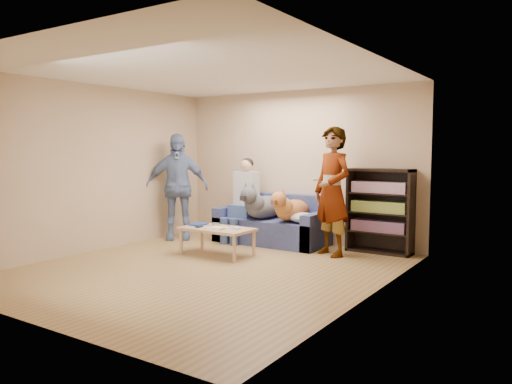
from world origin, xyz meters
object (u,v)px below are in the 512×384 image
Objects in this scene: dog_gray at (262,205)px; coffee_table at (217,231)px; notebook_blue at (199,224)px; person_seated at (243,197)px; person_standing_right at (332,192)px; sofa at (273,227)px; dog_tan at (290,209)px; bookshelf at (380,209)px; person_standing_left at (177,187)px; camera_silver at (216,224)px.

coffee_table is at bearing -93.33° from dog_gray.
person_seated is at bearing 87.13° from notebook_blue.
person_standing_right is 1.49m from sofa.
dog_tan is at bearing 47.51° from notebook_blue.
bookshelf reaches higher than dog_tan.
person_standing_right is 1.49× the size of bookshelf.
dog_gray is 1.18m from coffee_table.
sofa is 1.50× the size of dog_gray.
bookshelf reaches higher than coffee_table.
notebook_blue reaches higher than coffee_table.
notebook_blue is 0.21× the size of dog_gray.
dog_gray is (1.50, 0.45, -0.28)m from person_standing_left.
person_standing_left is 3.53m from bookshelf.
dog_gray is 1.09× the size of dog_tan.
coffee_table is (-0.07, -1.14, -0.28)m from dog_gray.
bookshelf is at bearing 34.20° from camera_silver.
person_standing_left reaches higher than person_seated.
camera_silver is 1.28m from dog_tan.
person_standing_right is 1.83m from coffee_table.
notebook_blue is at bearing -92.87° from person_seated.
bookshelf reaches higher than sofa.
coffee_table is at bearing -120.96° from person_standing_right.
camera_silver is at bearing -104.07° from sofa.
bookshelf is at bearing 38.01° from coffee_table.
sofa reaches higher than notebook_blue.
person_seated is (-0.22, 1.07, 0.33)m from camera_silver.
person_standing_right is at bearing -33.88° from person_standing_left.
camera_silver is 2.55m from bookshelf.
notebook_blue is 1.51m from dog_tan.
dog_gray is (0.41, -0.04, -0.12)m from person_seated.
person_standing_left is 1.32m from notebook_blue.
dog_gray is 1.15× the size of coffee_table.
dog_gray is 0.54m from dog_tan.
person_seated is (0.06, 1.14, 0.34)m from notebook_blue.
person_standing_left is at bearing -159.12° from sofa.
dog_tan is at bearing 54.76° from camera_silver.
person_standing_right is 0.92m from dog_tan.
camera_silver is 0.09× the size of dog_gray.
coffee_table is at bearing -64.70° from person_standing_left.
person_seated reaches higher than notebook_blue.
sofa is (0.30, 1.19, -0.16)m from camera_silver.
camera_silver is 1.14m from person_seated.
sofa is at bearing 82.24° from coffee_table.
person_standing_right is 1.02× the size of sofa.
person_seated is 1.30m from coffee_table.
person_standing_right reaches higher than bookshelf.
dog_tan is (0.54, 0.01, -0.02)m from dog_gray.
notebook_blue is at bearing -165.96° from camera_silver.
coffee_table is (0.40, -0.05, -0.06)m from notebook_blue.
bookshelf is at bearing 32.17° from notebook_blue.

